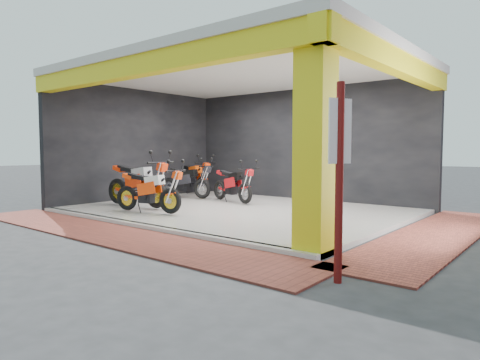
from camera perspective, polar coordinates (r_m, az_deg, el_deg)
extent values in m
plane|color=#2D2D30|center=(9.65, -7.78, -5.65)|extent=(80.00, 80.00, 0.00)
cube|color=white|center=(11.09, -0.21, -4.09)|extent=(8.00, 6.00, 0.10)
cube|color=beige|center=(11.16, -0.21, 14.27)|extent=(8.40, 6.40, 0.20)
cube|color=black|center=(13.52, 8.16, 4.55)|extent=(8.20, 0.20, 3.50)
cube|color=black|center=(13.94, -13.41, 4.46)|extent=(0.20, 6.20, 3.50)
cube|color=yellow|center=(6.58, 10.00, 5.15)|extent=(0.50, 0.50, 3.50)
cube|color=yellow|center=(9.02, -12.78, 14.69)|extent=(8.40, 0.30, 0.40)
cube|color=yellow|center=(9.16, 20.23, 14.39)|extent=(0.30, 6.40, 0.40)
cube|color=white|center=(8.99, -12.56, -6.10)|extent=(8.00, 0.20, 0.10)
cube|color=#9A4132|center=(8.54, -16.69, -6.94)|extent=(9.00, 1.40, 0.03)
cube|color=#9A4132|center=(8.91, 24.62, -6.68)|extent=(1.40, 7.00, 0.03)
cylinder|color=#580F0D|center=(5.25, 13.09, -0.50)|extent=(0.10, 0.10, 2.42)
cube|color=white|center=(5.24, 13.20, 6.36)|extent=(0.15, 0.32, 0.77)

